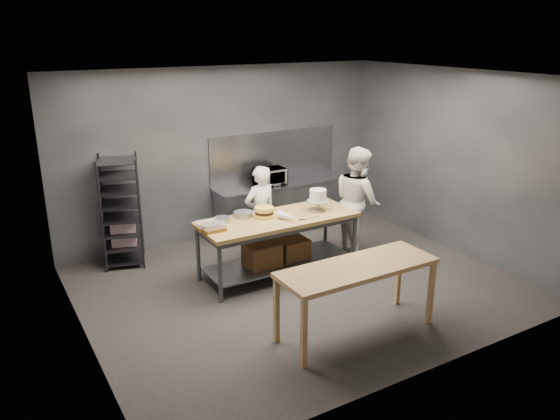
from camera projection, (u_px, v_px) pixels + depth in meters
name	position (u px, v px, depth m)	size (l,w,h in m)	color
ground	(299.00, 285.00, 8.02)	(6.00, 6.00, 0.00)	black
back_wall	(224.00, 153.00, 9.59)	(6.00, 0.04, 3.00)	#4C4F54
work_table	(277.00, 239.00, 8.20)	(2.40, 0.90, 0.92)	brown
near_counter	(358.00, 272.00, 6.53)	(2.00, 0.70, 0.90)	olive
back_counter	(282.00, 206.00, 10.14)	(2.60, 0.60, 0.90)	slate
splashback_panel	(274.00, 156.00, 10.10)	(2.60, 0.02, 0.90)	slate
speed_rack	(122.00, 212.00, 8.52)	(0.76, 0.79, 1.75)	black
chef_behind	(260.00, 214.00, 8.70)	(0.57, 0.37, 1.56)	white
chef_right	(357.00, 201.00, 8.93)	(0.88, 0.68, 1.80)	silver
microwave	(270.00, 177.00, 9.83)	(0.54, 0.37, 0.30)	black
frosted_cake_stand	(318.00, 197.00, 8.34)	(0.34, 0.34, 0.33)	#A89E86
layer_cake	(264.00, 212.00, 8.08)	(0.28, 0.28, 0.16)	#E9C14A
cake_pans	(235.00, 216.00, 8.02)	(0.64, 0.33, 0.07)	gray
piping_bag	(289.00, 217.00, 7.92)	(0.12, 0.12, 0.38)	silver
offset_spatula	(306.00, 219.00, 8.02)	(0.36, 0.02, 0.02)	slate
pastry_clamshells	(210.00, 226.00, 7.57)	(0.35, 0.35, 0.11)	#8F611C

